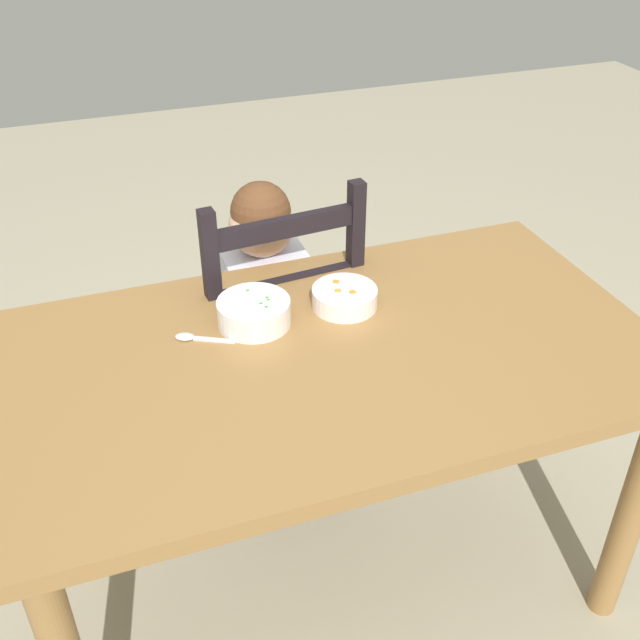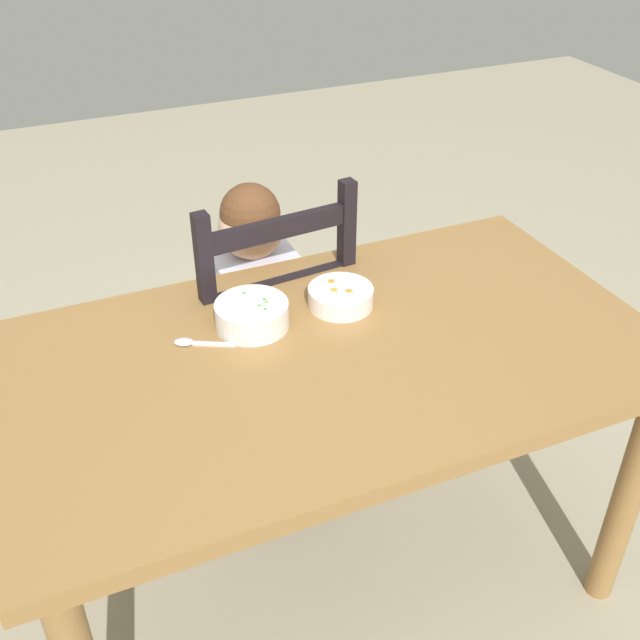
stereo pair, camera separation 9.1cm
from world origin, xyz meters
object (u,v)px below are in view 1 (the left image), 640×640
object	(u,v)px
dining_table	(331,389)
bowl_of_peas	(254,312)
child_figure	(267,298)
spoon	(194,338)
bowl_of_carrots	(345,297)
dining_chair	(271,347)

from	to	relation	value
dining_table	bowl_of_peas	bearing A→B (deg)	130.76
child_figure	bowl_of_peas	xyz separation A→B (m)	(-0.11, -0.29, 0.16)
dining_table	spoon	size ratio (longest dim) A/B	10.91
dining_table	spoon	xyz separation A→B (m)	(-0.27, 0.14, 0.11)
bowl_of_peas	spoon	bearing A→B (deg)	-173.74
spoon	child_figure	bearing A→B (deg)	50.69
child_figure	bowl_of_carrots	xyz separation A→B (m)	(0.11, -0.29, 0.16)
child_figure	spoon	bearing A→B (deg)	-129.31
dining_table	spoon	world-z (taller)	spoon
dining_table	bowl_of_carrots	size ratio (longest dim) A/B	9.28
dining_table	bowl_of_peas	xyz separation A→B (m)	(-0.13, 0.15, 0.14)
bowl_of_peas	dining_chair	bearing A→B (deg)	68.88
dining_chair	bowl_of_peas	world-z (taller)	dining_chair
child_figure	bowl_of_peas	bearing A→B (deg)	-110.52
dining_table	dining_chair	bearing A→B (deg)	92.17
child_figure	bowl_of_carrots	distance (m)	0.35
dining_table	child_figure	world-z (taller)	child_figure
child_figure	bowl_of_carrots	size ratio (longest dim) A/B	6.21
dining_table	child_figure	size ratio (longest dim) A/B	1.49
dining_table	spoon	bearing A→B (deg)	153.50
dining_chair	bowl_of_peas	size ratio (longest dim) A/B	5.94
dining_table	dining_chair	xyz separation A→B (m)	(-0.02, 0.45, -0.19)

